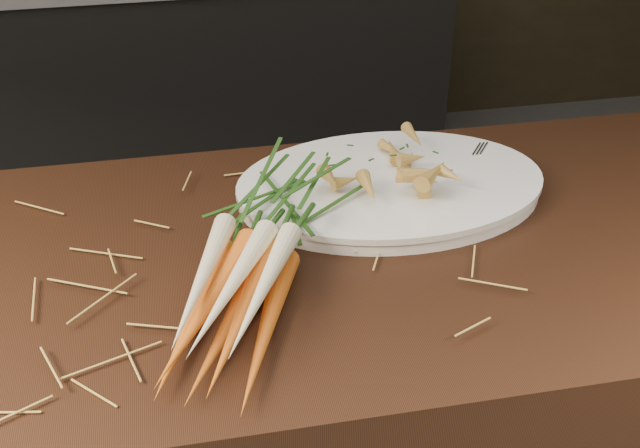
{
  "coord_description": "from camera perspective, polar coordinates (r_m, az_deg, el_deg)",
  "views": [
    {
      "loc": [
        0.22,
        -0.69,
        1.61
      ],
      "look_at": [
        0.41,
        0.28,
        0.96
      ],
      "focal_mm": 45.0,
      "sensor_mm": 36.0,
      "label": 1
    }
  ],
  "objects": [
    {
      "name": "straw_bedding",
      "position": [
        1.23,
        -19.25,
        -3.47
      ],
      "size": [
        1.4,
        0.6,
        0.02
      ],
      "primitive_type": null,
      "color": "#AE873F",
      "rests_on": "main_counter"
    },
    {
      "name": "back_counter",
      "position": [
        3.11,
        -8.87,
        10.58
      ],
      "size": [
        1.82,
        0.62,
        0.84
      ],
      "color": "black",
      "rests_on": "ground"
    },
    {
      "name": "serving_fork",
      "position": [
        1.39,
        12.64,
        3.2
      ],
      "size": [
        0.13,
        0.17,
        0.0
      ],
      "primitive_type": "cube",
      "rotation": [
        0.0,
        0.0,
        -0.62
      ],
      "color": "silver",
      "rests_on": "serving_platter"
    },
    {
      "name": "roasted_veg_heap",
      "position": [
        1.34,
        5.12,
        4.02
      ],
      "size": [
        0.25,
        0.19,
        0.06
      ],
      "primitive_type": null,
      "rotation": [
        0.0,
        0.0,
        -0.01
      ],
      "color": "gold",
      "rests_on": "serving_platter"
    },
    {
      "name": "serving_platter",
      "position": [
        1.36,
        5.03,
        2.47
      ],
      "size": [
        0.52,
        0.35,
        0.03
      ],
      "primitive_type": null,
      "rotation": [
        0.0,
        0.0,
        -0.01
      ],
      "color": "white",
      "rests_on": "main_counter"
    },
    {
      "name": "root_veg_bunch",
      "position": [
        1.17,
        -4.0,
        -0.93
      ],
      "size": [
        0.37,
        0.58,
        0.11
      ],
      "rotation": [
        0.0,
        0.0,
        -0.43
      ],
      "color": "#C25614",
      "rests_on": "main_counter"
    }
  ]
}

